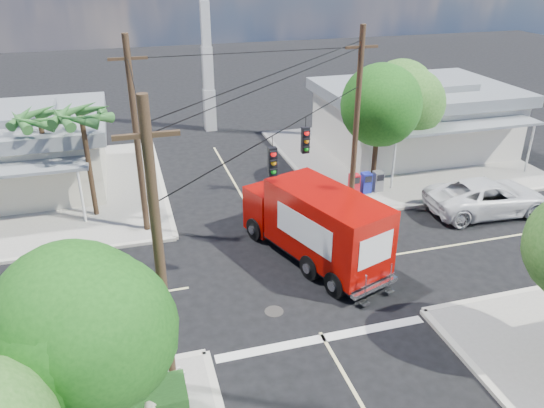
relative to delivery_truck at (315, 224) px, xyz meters
name	(u,v)px	position (x,y,z in m)	size (l,w,h in m)	color
ground	(286,272)	(-1.49, -0.69, -1.68)	(120.00, 120.00, 0.00)	black
sidewalk_ne	(396,156)	(9.39, 10.19, -1.61)	(14.12, 14.12, 0.14)	gray
sidewalk_nw	(32,196)	(-12.37, 10.19, -1.61)	(14.12, 14.12, 0.14)	gray
road_markings	(297,292)	(-1.49, -2.16, -1.67)	(32.00, 32.00, 0.01)	beige
building_ne	(414,116)	(11.01, 11.28, 0.64)	(11.80, 10.20, 4.50)	silver
building_nw	(5,150)	(-13.49, 11.78, 0.54)	(10.80, 10.20, 4.30)	beige
radio_tower	(207,52)	(-0.99, 19.31, 3.96)	(0.80, 0.80, 17.00)	silver
tree_sw_front	(88,334)	(-8.48, -8.23, 2.65)	(3.88, 3.78, 6.03)	#422D1C
tree_ne_front	(380,105)	(5.72, 6.07, 3.09)	(4.21, 4.14, 6.66)	#422D1C
tree_ne_back	(403,102)	(8.32, 8.27, 2.51)	(3.77, 3.66, 5.82)	#422D1C
palm_nw_front	(81,118)	(-8.99, 6.81, 3.37)	(3.01, 3.08, 5.59)	#422D1C
palm_nw_back	(40,120)	(-10.99, 8.31, 2.99)	(3.01, 3.08, 5.19)	#422D1C
utility_poles	(236,156)	(-3.07, 0.92, 3.00)	(12.00, 10.68, 9.00)	#473321
picket_fence	(79,400)	(-9.29, -6.29, -1.00)	(5.94, 0.06, 1.00)	silver
vending_boxes	(366,183)	(5.01, 5.51, -0.99)	(1.90, 0.50, 1.10)	red
delivery_truck	(315,224)	(0.00, 0.00, 0.00)	(4.62, 7.93, 3.30)	black
parked_car	(488,197)	(9.90, 1.81, -0.82)	(2.85, 6.18, 1.72)	silver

